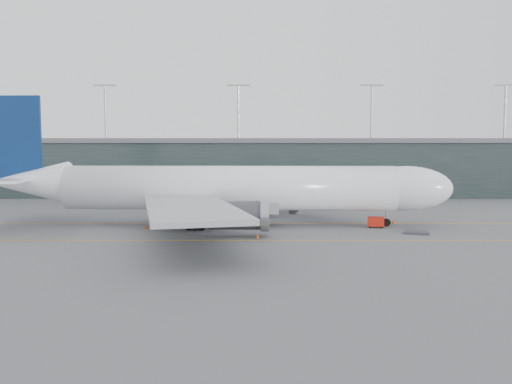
{
  "coord_description": "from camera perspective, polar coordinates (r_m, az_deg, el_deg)",
  "views": [
    {
      "loc": [
        9.93,
        -84.12,
        11.19
      ],
      "look_at": [
        9.75,
        -4.0,
        5.11
      ],
      "focal_mm": 35.0,
      "sensor_mm": 36.0,
      "label": 1
    }
  ],
  "objects": [
    {
      "name": "uld_a",
      "position": [
        97.09,
        -9.67,
        -1.74
      ],
      "size": [
        2.61,
        2.39,
        1.92
      ],
      "rotation": [
        0.0,
        0.0,
        0.41
      ],
      "color": "#3D3D43",
      "rests_on": "ground"
    },
    {
      "name": "cone_nose",
      "position": [
        83.38,
        15.4,
        -3.27
      ],
      "size": [
        0.48,
        0.48,
        0.76
      ],
      "primitive_type": "cone",
      "color": "#EF5C0D",
      "rests_on": "ground"
    },
    {
      "name": "terminal",
      "position": [
        142.51,
        -3.87,
        2.89
      ],
      "size": [
        240.0,
        36.0,
        29.0
      ],
      "color": "#1E2A29",
      "rests_on": "ground"
    },
    {
      "name": "gse_cart",
      "position": [
        78.47,
        13.53,
        -3.31
      ],
      "size": [
        2.66,
        1.97,
        1.64
      ],
      "rotation": [
        0.0,
        0.0,
        -0.19
      ],
      "color": "red",
      "rests_on": "ground"
    },
    {
      "name": "main_aircraft",
      "position": [
        78.37,
        -3.47,
        0.34
      ],
      "size": [
        72.82,
        68.47,
        20.44
      ],
      "rotation": [
        0.0,
        0.0,
        -0.04
      ],
      "color": "white",
      "rests_on": "ground"
    },
    {
      "name": "ground",
      "position": [
        85.44,
        -6.55,
        -3.22
      ],
      "size": [
        320.0,
        320.0,
        0.0
      ],
      "primitive_type": "plane",
      "color": "#555559",
      "rests_on": "ground"
    },
    {
      "name": "baggage_dolly",
      "position": [
        74.24,
        17.85,
        -4.39
      ],
      "size": [
        4.02,
        3.58,
        0.34
      ],
      "primitive_type": "cube",
      "rotation": [
        0.0,
        0.0,
        -0.3
      ],
      "color": "#3E3D43",
      "rests_on": "ground"
    },
    {
      "name": "cone_wing_port",
      "position": [
        97.37,
        -0.06,
        -2.03
      ],
      "size": [
        0.5,
        0.5,
        0.8
      ],
      "primitive_type": "cone",
      "color": "#F65F0D",
      "rests_on": "ground"
    },
    {
      "name": "uld_c",
      "position": [
        96.12,
        -4.87,
        -1.74
      ],
      "size": [
        2.31,
        1.9,
        1.99
      ],
      "rotation": [
        0.0,
        0.0,
        0.07
      ],
      "color": "#3D3D43",
      "rests_on": "ground"
    },
    {
      "name": "uld_b",
      "position": [
        96.23,
        -8.05,
        -1.73
      ],
      "size": [
        2.6,
        2.24,
        2.08
      ],
      "rotation": [
        0.0,
        0.0,
        0.2
      ],
      "color": "#3D3D43",
      "rests_on": "ground"
    },
    {
      "name": "taxiline_b",
      "position": [
        65.84,
        -8.58,
        -5.49
      ],
      "size": [
        160.0,
        0.25,
        0.02
      ],
      "primitive_type": "cube",
      "color": "#C29712",
      "rests_on": "ground"
    },
    {
      "name": "cone_tail",
      "position": [
        76.59,
        -12.42,
        -3.93
      ],
      "size": [
        0.39,
        0.39,
        0.62
      ],
      "primitive_type": "cone",
      "color": "#DC3E0C",
      "rests_on": "ground"
    },
    {
      "name": "jet_bridge",
      "position": [
        108.21,
        2.05,
        1.32
      ],
      "size": [
        23.48,
        45.1,
        7.34
      ],
      "rotation": [
        0.0,
        0.0,
        0.44
      ],
      "color": "#2F3035",
      "rests_on": "ground"
    },
    {
      "name": "cone_wing_stbd",
      "position": [
        66.76,
        0.15,
        -5.0
      ],
      "size": [
        0.45,
        0.45,
        0.72
      ],
      "primitive_type": "cone",
      "color": "#CB440B",
      "rests_on": "ground"
    },
    {
      "name": "taxiline_a",
      "position": [
        81.5,
        -6.88,
        -3.58
      ],
      "size": [
        160.0,
        0.25,
        0.02
      ],
      "primitive_type": "cube",
      "color": "#C29712",
      "rests_on": "ground"
    },
    {
      "name": "taxiline_lead_main",
      "position": [
        104.83,
        -2.57,
        -1.79
      ],
      "size": [
        0.25,
        60.0,
        0.02
      ],
      "primitive_type": "cube",
      "color": "#C29712",
      "rests_on": "ground"
    }
  ]
}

